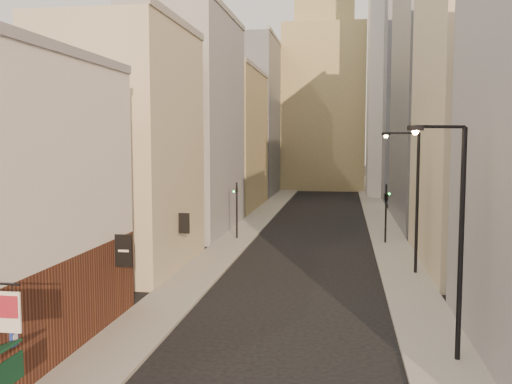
# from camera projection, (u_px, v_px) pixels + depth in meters

# --- Properties ---
(sidewalk_left) EXTENTS (3.00, 140.00, 0.15)m
(sidewalk_left) POSITION_uv_depth(u_px,v_px,m) (265.00, 213.00, 66.56)
(sidewalk_left) COLOR gray
(sidewalk_left) RESTS_ON ground
(sidewalk_right) EXTENTS (3.00, 140.00, 0.15)m
(sidewalk_right) POSITION_uv_depth(u_px,v_px,m) (378.00, 215.00, 64.58)
(sidewalk_right) COLOR gray
(sidewalk_right) RESTS_ON ground
(left_bldg_beige) EXTENTS (8.00, 12.00, 16.00)m
(left_bldg_beige) POSITION_uv_depth(u_px,v_px,m) (124.00, 149.00, 38.13)
(left_bldg_beige) COLOR #C0B393
(left_bldg_beige) RESTS_ON ground
(left_bldg_grey) EXTENTS (8.00, 16.00, 20.00)m
(left_bldg_grey) POSITION_uv_depth(u_px,v_px,m) (188.00, 125.00, 53.69)
(left_bldg_grey) COLOR gray
(left_bldg_grey) RESTS_ON ground
(left_bldg_tan) EXTENTS (8.00, 18.00, 17.00)m
(left_bldg_tan) POSITION_uv_depth(u_px,v_px,m) (227.00, 141.00, 71.54)
(left_bldg_tan) COLOR #958559
(left_bldg_tan) RESTS_ON ground
(left_bldg_wingrid) EXTENTS (8.00, 20.00, 24.00)m
(left_bldg_wingrid) POSITION_uv_depth(u_px,v_px,m) (252.00, 118.00, 90.90)
(left_bldg_wingrid) COLOR gray
(left_bldg_wingrid) RESTS_ON ground
(right_bldg_beige) EXTENTS (8.00, 16.00, 20.00)m
(right_bldg_beige) POSITION_uv_depth(u_px,v_px,m) (486.00, 119.00, 38.23)
(right_bldg_beige) COLOR #C0B393
(right_bldg_beige) RESTS_ON ground
(right_bldg_wingrid) EXTENTS (8.00, 20.00, 26.00)m
(right_bldg_wingrid) POSITION_uv_depth(u_px,v_px,m) (439.00, 96.00, 57.63)
(right_bldg_wingrid) COLOR gray
(right_bldg_wingrid) RESTS_ON ground
(highrise) EXTENTS (21.00, 23.00, 51.20)m
(highrise) POSITION_uv_depth(u_px,v_px,m) (453.00, 23.00, 83.11)
(highrise) COLOR gray
(highrise) RESTS_ON ground
(clock_tower) EXTENTS (14.00, 14.00, 44.90)m
(clock_tower) POSITION_uv_depth(u_px,v_px,m) (324.00, 88.00, 100.51)
(clock_tower) COLOR #958559
(clock_tower) RESTS_ON ground
(white_tower) EXTENTS (8.00, 8.00, 41.50)m
(white_tower) POSITION_uv_depth(u_px,v_px,m) (395.00, 73.00, 84.97)
(white_tower) COLOR silver
(white_tower) RESTS_ON ground
(streetlamp_near) EXTENTS (2.29, 1.05, 9.20)m
(streetlamp_near) POSITION_uv_depth(u_px,v_px,m) (456.00, 230.00, 21.64)
(streetlamp_near) COLOR black
(streetlamp_near) RESTS_ON ground
(streetlamp_mid) EXTENTS (2.39, 0.40, 9.13)m
(streetlamp_mid) POSITION_uv_depth(u_px,v_px,m) (413.00, 194.00, 36.15)
(streetlamp_mid) COLOR black
(streetlamp_mid) RESTS_ON ground
(traffic_light_left) EXTENTS (0.62, 0.58, 5.00)m
(traffic_light_left) POSITION_uv_depth(u_px,v_px,m) (237.00, 197.00, 49.00)
(traffic_light_left) COLOR black
(traffic_light_left) RESTS_ON ground
(traffic_light_right) EXTENTS (0.66, 0.65, 5.00)m
(traffic_light_right) POSITION_uv_depth(u_px,v_px,m) (386.00, 199.00, 46.92)
(traffic_light_right) COLOR black
(traffic_light_right) RESTS_ON ground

